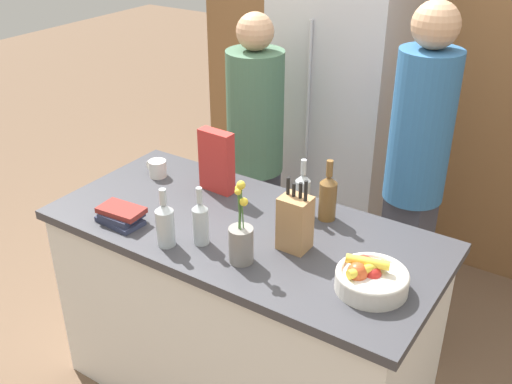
# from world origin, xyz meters

# --- Properties ---
(kitchen_island) EXTENTS (1.67, 0.79, 0.93)m
(kitchen_island) POSITION_xyz_m (0.00, 0.00, 0.47)
(kitchen_island) COLOR silver
(kitchen_island) RESTS_ON ground_plane
(back_wall_wood) EXTENTS (2.87, 0.12, 2.60)m
(back_wall_wood) POSITION_xyz_m (0.00, 1.71, 1.30)
(back_wall_wood) COLOR brown
(back_wall_wood) RESTS_ON ground_plane
(refrigerator) EXTENTS (0.71, 0.62, 1.90)m
(refrigerator) POSITION_xyz_m (-0.22, 1.35, 0.95)
(refrigerator) COLOR #B7B7BC
(refrigerator) RESTS_ON ground_plane
(fruit_bowl) EXTENTS (0.26, 0.26, 0.11)m
(fruit_bowl) POSITION_xyz_m (0.61, -0.10, 0.98)
(fruit_bowl) COLOR silver
(fruit_bowl) RESTS_ON kitchen_island
(knife_block) EXTENTS (0.12, 0.10, 0.31)m
(knife_block) POSITION_xyz_m (0.26, -0.02, 1.04)
(knife_block) COLOR #A87A4C
(knife_block) RESTS_ON kitchen_island
(flower_vase) EXTENTS (0.09, 0.09, 0.34)m
(flower_vase) POSITION_xyz_m (0.14, -0.21, 1.02)
(flower_vase) COLOR gray
(flower_vase) RESTS_ON kitchen_island
(cereal_box) EXTENTS (0.17, 0.07, 0.29)m
(cereal_box) POSITION_xyz_m (-0.28, 0.20, 1.08)
(cereal_box) COLOR red
(cereal_box) RESTS_ON kitchen_island
(coffee_mug) EXTENTS (0.12, 0.09, 0.08)m
(coffee_mug) POSITION_xyz_m (-0.62, 0.16, 0.97)
(coffee_mug) COLOR silver
(coffee_mug) RESTS_ON kitchen_island
(book_stack) EXTENTS (0.21, 0.14, 0.07)m
(book_stack) POSITION_xyz_m (-0.45, -0.26, 0.96)
(book_stack) COLOR #2D334C
(book_stack) RESTS_ON kitchen_island
(bottle_oil) EXTENTS (0.06, 0.06, 0.25)m
(bottle_oil) POSITION_xyz_m (-0.07, -0.19, 1.03)
(bottle_oil) COLOR #B2BCC1
(bottle_oil) RESTS_ON kitchen_island
(bottle_vinegar) EXTENTS (0.07, 0.07, 0.25)m
(bottle_vinegar) POSITION_xyz_m (-0.18, -0.28, 1.03)
(bottle_vinegar) COLOR #B2BCC1
(bottle_vinegar) RESTS_ON kitchen_island
(bottle_wine) EXTENTS (0.08, 0.08, 0.27)m
(bottle_wine) POSITION_xyz_m (0.26, 0.25, 1.04)
(bottle_wine) COLOR brown
(bottle_wine) RESTS_ON kitchen_island
(bottle_water) EXTENTS (0.06, 0.06, 0.26)m
(bottle_water) POSITION_xyz_m (0.15, 0.23, 1.03)
(bottle_water) COLOR #B2BCC1
(bottle_water) RESTS_ON kitchen_island
(person_at_sink) EXTENTS (0.30, 0.30, 1.64)m
(person_at_sink) POSITION_xyz_m (-0.42, 0.73, 0.93)
(person_at_sink) COLOR #383842
(person_at_sink) RESTS_ON ground_plane
(person_in_blue) EXTENTS (0.28, 0.28, 1.78)m
(person_in_blue) POSITION_xyz_m (0.46, 0.77, 1.03)
(person_in_blue) COLOR #383842
(person_in_blue) RESTS_ON ground_plane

